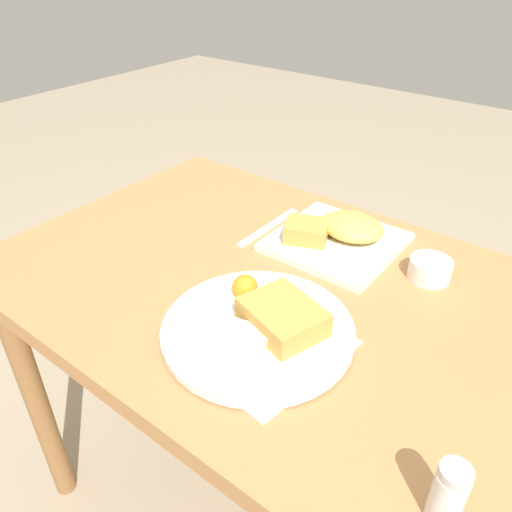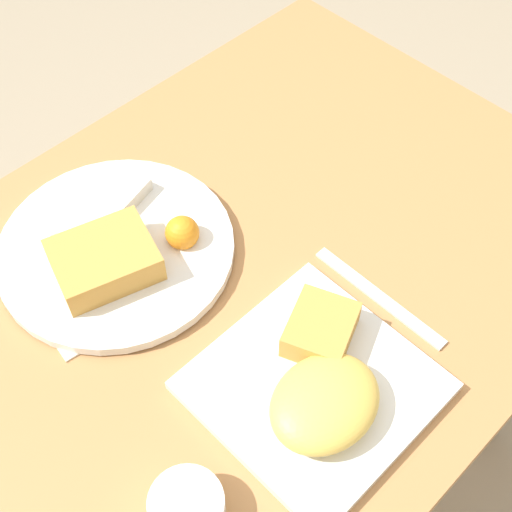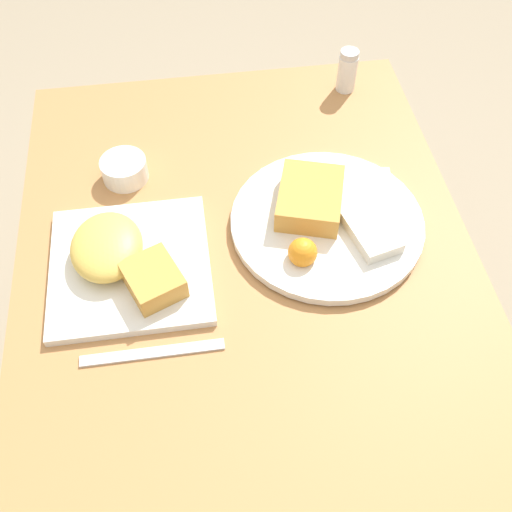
{
  "view_description": "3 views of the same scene",
  "coord_description": "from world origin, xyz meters",
  "px_view_note": "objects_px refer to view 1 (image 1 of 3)",
  "views": [
    {
      "loc": [
        -0.45,
        0.6,
        1.26
      ],
      "look_at": [
        0.01,
        0.01,
        0.77
      ],
      "focal_mm": 35.0,
      "sensor_mm": 36.0,
      "label": 1
    },
    {
      "loc": [
        -0.35,
        -0.39,
        1.47
      ],
      "look_at": [
        0.02,
        -0.01,
        0.76
      ],
      "focal_mm": 50.0,
      "sensor_mm": 36.0,
      "label": 2
    },
    {
      "loc": [
        0.5,
        -0.06,
        1.46
      ],
      "look_at": [
        -0.01,
        0.01,
        0.78
      ],
      "focal_mm": 42.0,
      "sensor_mm": 36.0,
      "label": 3
    }
  ],
  "objects_px": {
    "plate_oval_far": "(260,325)",
    "sauce_ramekin": "(430,269)",
    "salt_shaker": "(447,497)",
    "plate_square_near": "(338,235)",
    "butter_knife": "(269,227)"
  },
  "relations": [
    {
      "from": "plate_square_near",
      "to": "sauce_ramekin",
      "type": "relative_size",
      "value": 3.09
    },
    {
      "from": "plate_oval_far",
      "to": "salt_shaker",
      "type": "relative_size",
      "value": 3.66
    },
    {
      "from": "sauce_ramekin",
      "to": "salt_shaker",
      "type": "xyz_separation_m",
      "value": [
        -0.18,
        0.42,
        0.02
      ]
    },
    {
      "from": "plate_square_near",
      "to": "sauce_ramekin",
      "type": "height_order",
      "value": "plate_square_near"
    },
    {
      "from": "plate_square_near",
      "to": "sauce_ramekin",
      "type": "distance_m",
      "value": 0.19
    },
    {
      "from": "plate_square_near",
      "to": "butter_knife",
      "type": "relative_size",
      "value": 1.21
    },
    {
      "from": "plate_oval_far",
      "to": "sauce_ramekin",
      "type": "relative_size",
      "value": 3.97
    },
    {
      "from": "plate_square_near",
      "to": "butter_knife",
      "type": "xyz_separation_m",
      "value": [
        0.15,
        0.03,
        -0.02
      ]
    },
    {
      "from": "plate_oval_far",
      "to": "butter_knife",
      "type": "xyz_separation_m",
      "value": [
        0.19,
        -0.28,
        -0.02
      ]
    },
    {
      "from": "sauce_ramekin",
      "to": "plate_square_near",
      "type": "bearing_deg",
      "value": -0.51
    },
    {
      "from": "sauce_ramekin",
      "to": "salt_shaker",
      "type": "bearing_deg",
      "value": 113.23
    },
    {
      "from": "sauce_ramekin",
      "to": "butter_knife",
      "type": "xyz_separation_m",
      "value": [
        0.34,
        0.03,
        -0.02
      ]
    },
    {
      "from": "plate_oval_far",
      "to": "sauce_ramekin",
      "type": "distance_m",
      "value": 0.35
    },
    {
      "from": "plate_square_near",
      "to": "plate_oval_far",
      "type": "bearing_deg",
      "value": 97.46
    },
    {
      "from": "plate_square_near",
      "to": "plate_oval_far",
      "type": "height_order",
      "value": "plate_square_near"
    }
  ]
}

